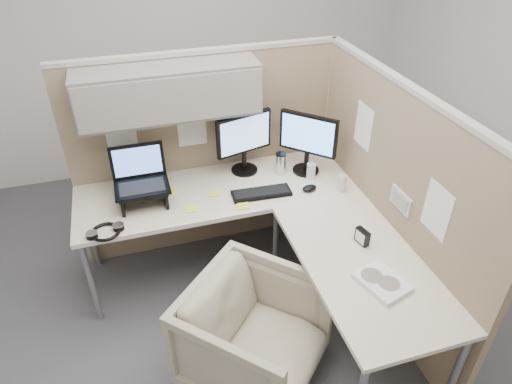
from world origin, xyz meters
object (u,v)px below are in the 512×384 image
object	(u,v)px
office_chair	(254,331)
monitor_left	(244,139)
desk	(265,222)
keyboard	(261,193)

from	to	relation	value
office_chair	monitor_left	world-z (taller)	monitor_left
desk	office_chair	bearing A→B (deg)	-113.14
desk	monitor_left	world-z (taller)	monitor_left
office_chair	keyboard	size ratio (longest dim) A/B	1.79
desk	office_chair	size ratio (longest dim) A/B	2.66
desk	office_chair	world-z (taller)	office_chair
monitor_left	keyboard	world-z (taller)	monitor_left
keyboard	monitor_left	bearing A→B (deg)	97.45
monitor_left	desk	bearing A→B (deg)	-107.59
monitor_left	keyboard	size ratio (longest dim) A/B	1.11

